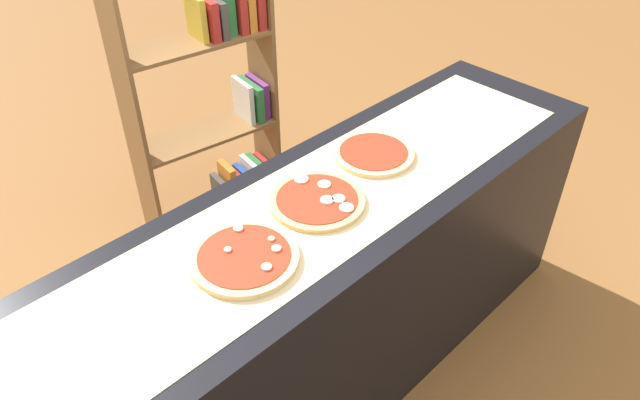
{
  "coord_description": "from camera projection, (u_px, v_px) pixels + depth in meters",
  "views": [
    {
      "loc": [
        -1.06,
        -1.08,
        2.1
      ],
      "look_at": [
        0.0,
        0.0,
        0.92
      ],
      "focal_mm": 33.57,
      "sensor_mm": 36.0,
      "label": 1
    }
  ],
  "objects": [
    {
      "name": "ground_plane",
      "position": [
        320.0,
        375.0,
        2.49
      ],
      "size": [
        12.0,
        12.0,
        0.0
      ],
      "primitive_type": "plane",
      "color": "brown"
    },
    {
      "name": "counter",
      "position": [
        320.0,
        300.0,
        2.21
      ],
      "size": [
        2.46,
        0.63,
        0.9
      ],
      "primitive_type": "cube",
      "color": "black",
      "rests_on": "ground_plane"
    },
    {
      "name": "parchment_paper",
      "position": [
        320.0,
        205.0,
        1.93
      ],
      "size": [
        2.17,
        0.48,
        0.0
      ],
      "primitive_type": "cube",
      "color": "beige",
      "rests_on": "counter"
    },
    {
      "name": "pizza_mushroom_0",
      "position": [
        245.0,
        258.0,
        1.72
      ],
      "size": [
        0.32,
        0.32,
        0.03
      ],
      "color": "#E5C17F",
      "rests_on": "parchment_paper"
    },
    {
      "name": "pizza_mozzarella_1",
      "position": [
        317.0,
        200.0,
        1.93
      ],
      "size": [
        0.31,
        0.31,
        0.02
      ],
      "color": "#DBB26B",
      "rests_on": "parchment_paper"
    },
    {
      "name": "pizza_plain_2",
      "position": [
        374.0,
        153.0,
        2.15
      ],
      "size": [
        0.29,
        0.29,
        0.02
      ],
      "color": "#E5C17F",
      "rests_on": "parchment_paper"
    },
    {
      "name": "bookshelf",
      "position": [
        217.0,
        92.0,
        2.96
      ],
      "size": [
        0.76,
        0.35,
        1.49
      ],
      "color": "brown",
      "rests_on": "ground_plane"
    }
  ]
}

